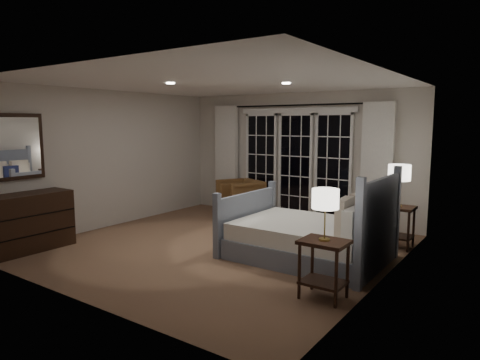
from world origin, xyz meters
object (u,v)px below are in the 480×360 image
Objects in this scene: lamp_right at (399,173)px; armchair at (240,197)px; bed at (311,237)px; lamp_left at (325,200)px; nightstand_left at (324,260)px; nightstand_right at (397,220)px; dresser at (29,222)px.

armchair is (-3.34, 0.59, -0.79)m from lamp_right.
bed is 3.11m from armchair.
lamp_left is at bearing -92.82° from lamp_right.
nightstand_left is 2.55m from lamp_right.
nightstand_left reaches higher than nightstand_right.
lamp_left reaches higher than armchair.
armchair is 4.06m from dresser.
bed reaches higher than armchair.
bed is at bearing 121.27° from lamp_left.
lamp_left is (0.00, 0.00, 0.67)m from nightstand_left.
lamp_left reaches higher than dresser.
lamp_right reaches higher than bed.
dresser reaches higher than nightstand_right.
bed is at bearing -123.71° from lamp_right.
armchair is at bearing 170.07° from nightstand_right.
bed is at bearing -8.33° from armchair.
lamp_right is at bearing 87.18° from nightstand_left.
dresser is (-1.14, -3.90, 0.06)m from armchair.
lamp_left is (0.72, -1.18, 0.78)m from bed.
lamp_left is (-0.12, -2.44, 0.67)m from nightstand_right.
armchair is (-3.22, 3.03, -0.06)m from nightstand_left.
lamp_left is 2.44m from lamp_right.
nightstand_right is 0.80× the size of armchair.
bed is 4.19m from dresser.
nightstand_right is at bearing 56.29° from bed.
nightstand_left is 2.44m from nightstand_right.
armchair is at bearing 136.82° from lamp_left.
nightstand_right is 1.16× the size of lamp_left.
bed reaches higher than lamp_left.
dresser is at bearing -143.56° from lamp_right.
nightstand_left is 4.46m from dresser.
lamp_right is 0.52× the size of dresser.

